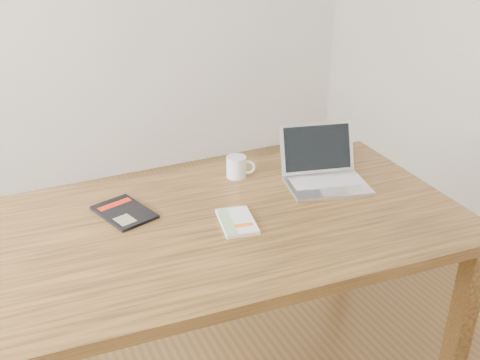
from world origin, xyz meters
name	(u,v)px	position (x,y,z in m)	size (l,w,h in m)	color
room	(149,32)	(-0.07, 0.00, 1.36)	(4.04, 4.04, 2.70)	brown
desk	(235,240)	(0.15, -0.10, 0.66)	(1.61, 1.01, 0.75)	#533719
white_guidebook	(237,222)	(0.14, -0.15, 0.76)	(0.14, 0.20, 0.02)	silver
black_guidebook	(124,212)	(-0.18, 0.08, 0.76)	(0.20, 0.24, 0.01)	black
laptop	(324,171)	(0.57, -0.01, 0.79)	(0.35, 0.34, 0.20)	silver
coffee_mug	(237,166)	(0.29, 0.18, 0.79)	(0.11, 0.08, 0.08)	white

